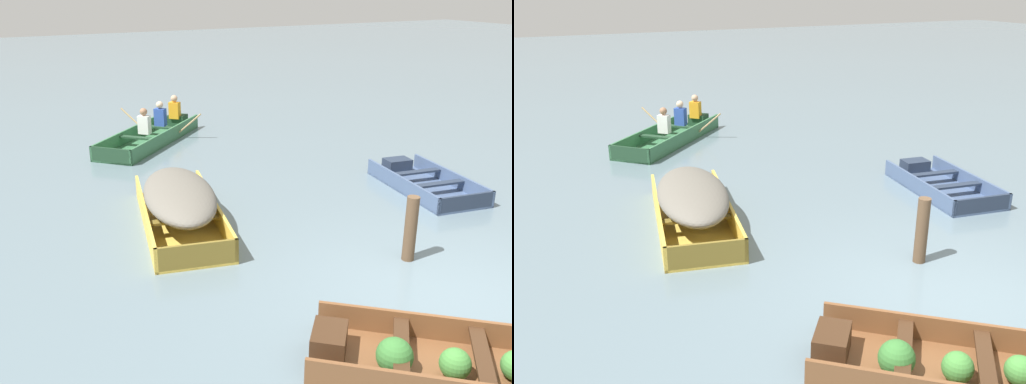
% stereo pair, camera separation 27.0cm
% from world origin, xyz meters
% --- Properties ---
extents(ground_plane, '(80.00, 80.00, 0.00)m').
position_xyz_m(ground_plane, '(0.00, 0.00, 0.00)').
color(ground_plane, slate).
extents(dinghy_wooden_brown_foreground, '(2.74, 2.58, 0.42)m').
position_xyz_m(dinghy_wooden_brown_foreground, '(-1.20, -0.93, 0.14)').
color(dinghy_wooden_brown_foreground, brown).
rests_on(dinghy_wooden_brown_foreground, ground).
extents(skiff_slate_blue_near_moored, '(1.52, 2.58, 0.31)m').
position_xyz_m(skiff_slate_blue_near_moored, '(2.67, 3.35, 0.11)').
color(skiff_slate_blue_near_moored, '#475B7F').
rests_on(skiff_slate_blue_near_moored, ground).
extents(skiff_yellow_mid_moored, '(1.83, 3.38, 0.76)m').
position_xyz_m(skiff_yellow_mid_moored, '(-2.14, 3.84, 0.44)').
color(skiff_yellow_mid_moored, '#E5BC47').
rests_on(skiff_yellow_mid_moored, ground).
extents(rowboat_green_with_crew, '(3.32, 3.30, 0.92)m').
position_xyz_m(rowboat_green_with_crew, '(-0.86, 9.10, 0.21)').
color(rowboat_green_with_crew, '#387047').
rests_on(rowboat_green_with_crew, ground).
extents(mooring_post, '(0.18, 0.18, 0.97)m').
position_xyz_m(mooring_post, '(0.34, 1.12, 0.49)').
color(mooring_post, brown).
rests_on(mooring_post, ground).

